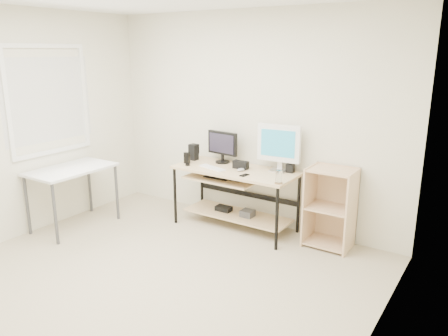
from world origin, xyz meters
TOP-DOWN VIEW (x-y plane):
  - room at (-0.14, 0.04)m, footprint 4.01×4.01m
  - desk at (-0.03, 1.66)m, footprint 1.50×0.65m
  - side_table at (-1.68, 0.60)m, footprint 0.60×1.00m
  - shelf_unit at (1.15, 1.82)m, footprint 0.50×0.40m
  - black_monitor at (-0.30, 1.83)m, footprint 0.44×0.18m
  - white_imac at (0.47, 1.85)m, footprint 0.52×0.17m
  - keyboard at (-0.25, 1.53)m, footprint 0.40×0.20m
  - mouse at (0.10, 1.61)m, footprint 0.09×0.12m
  - center_speaker at (0.05, 1.71)m, footprint 0.19×0.08m
  - speaker_left at (-0.69, 1.74)m, footprint 0.11×0.11m
  - speaker_right at (0.61, 1.88)m, footprint 0.09×0.09m
  - audio_controller at (-0.65, 1.56)m, footprint 0.07×0.05m
  - volume_puck at (-0.58, 1.47)m, footprint 0.07×0.07m
  - smartphone at (0.23, 1.47)m, footprint 0.08×0.12m
  - coaster at (0.70, 1.41)m, footprint 0.09×0.09m
  - drinking_glass at (0.70, 1.41)m, footprint 0.07×0.07m

SIDE VIEW (x-z plane):
  - shelf_unit at x=1.15m, z-range 0.00..0.90m
  - desk at x=-0.03m, z-range 0.16..0.91m
  - side_table at x=-1.68m, z-range 0.30..1.05m
  - coaster at x=0.70m, z-range 0.75..0.76m
  - smartphone at x=0.23m, z-range 0.75..0.76m
  - keyboard at x=-0.25m, z-range 0.75..0.76m
  - volume_puck at x=-0.58m, z-range 0.75..0.77m
  - mouse at x=0.10m, z-range 0.75..0.79m
  - center_speaker at x=0.05m, z-range 0.75..0.84m
  - speaker_right at x=0.61m, z-range 0.75..0.85m
  - audio_controller at x=-0.65m, z-range 0.75..0.89m
  - drinking_glass at x=0.70m, z-range 0.76..0.89m
  - speaker_left at x=-0.69m, z-range 0.76..0.96m
  - black_monitor at x=-0.30m, z-range 0.78..1.18m
  - white_imac at x=0.47m, z-range 0.79..1.35m
  - room at x=-0.14m, z-range 0.01..2.63m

